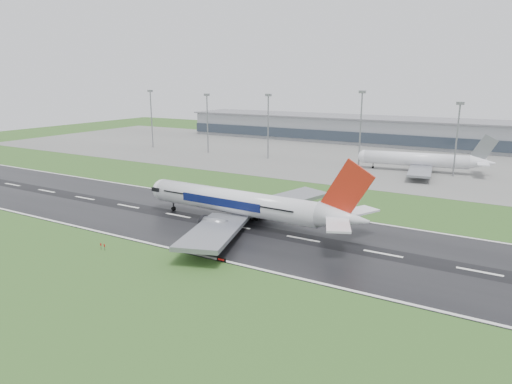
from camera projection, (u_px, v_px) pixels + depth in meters
The scene contains 12 objects.
ground at pixel (178, 216), 134.66m from camera, with size 520.00×520.00×0.00m, color #2B521E.
runway at pixel (178, 216), 134.65m from camera, with size 400.00×45.00×0.10m, color black.
apron at pixel (333, 156), 239.46m from camera, with size 400.00×130.00×0.08m, color slate.
terminal at pixel (369, 130), 287.99m from camera, with size 240.00×36.00×15.00m, color gray.
main_airliner at pixel (248, 189), 123.76m from camera, with size 67.36×64.15×19.89m, color white, non-canonical shape.
parked_airliner at pixel (421, 152), 196.63m from camera, with size 56.20×52.32×16.47m, color white, non-canonical shape.
runway_sign at pixel (221, 260), 100.62m from camera, with size 2.30×0.26×1.04m, color black, non-canonical shape.
floodmast_0 at pixel (152, 120), 264.39m from camera, with size 0.64×0.64×31.51m, color gray.
floodmast_1 at pixel (207, 125), 245.24m from camera, with size 0.64×0.64×30.10m, color gray.
floodmast_2 at pixel (268, 128), 227.16m from camera, with size 0.64×0.64×30.56m, color gray.
floodmast_3 at pixel (360, 131), 204.09m from camera, with size 0.64×0.64×32.70m, color gray.
floodmast_4 at pixel (456, 141), 185.10m from camera, with size 0.64×0.64×28.85m, color gray.
Camera 1 is at (84.76, -100.00, 38.94)m, focal length 32.40 mm.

